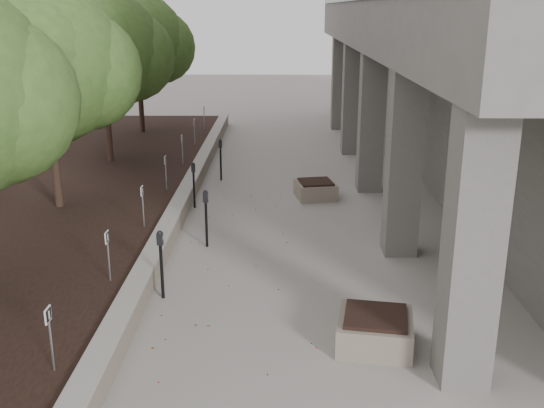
{
  "coord_description": "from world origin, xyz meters",
  "views": [
    {
      "loc": [
        0.76,
        -7.05,
        5.18
      ],
      "look_at": [
        0.6,
        5.6,
        1.23
      ],
      "focal_mm": 41.46,
      "sensor_mm": 36.0,
      "label": 1
    }
  ],
  "objects_px": {
    "parking_meter_4": "(194,185)",
    "planter_front": "(375,330)",
    "crabapple_tree_3": "(49,98)",
    "parking_meter_2": "(161,265)",
    "crabapple_tree_4": "(104,76)",
    "crabapple_tree_5": "(138,63)",
    "parking_meter_5": "(221,160)",
    "parking_meter_3": "(206,219)",
    "planter_back": "(316,189)"
  },
  "relations": [
    {
      "from": "parking_meter_4",
      "to": "parking_meter_2",
      "type": "bearing_deg",
      "value": -95.78
    },
    {
      "from": "planter_front",
      "to": "parking_meter_3",
      "type": "bearing_deg",
      "value": 126.24
    },
    {
      "from": "crabapple_tree_5",
      "to": "parking_meter_4",
      "type": "relative_size",
      "value": 4.3
    },
    {
      "from": "crabapple_tree_5",
      "to": "parking_meter_5",
      "type": "xyz_separation_m",
      "value": [
        3.71,
        -5.97,
        -2.46
      ]
    },
    {
      "from": "parking_meter_5",
      "to": "parking_meter_2",
      "type": "bearing_deg",
      "value": -93.77
    },
    {
      "from": "crabapple_tree_4",
      "to": "crabapple_tree_5",
      "type": "distance_m",
      "value": 5.0
    },
    {
      "from": "crabapple_tree_4",
      "to": "crabapple_tree_5",
      "type": "relative_size",
      "value": 1.0
    },
    {
      "from": "crabapple_tree_3",
      "to": "parking_meter_4",
      "type": "distance_m",
      "value": 4.26
    },
    {
      "from": "parking_meter_2",
      "to": "planter_back",
      "type": "height_order",
      "value": "parking_meter_2"
    },
    {
      "from": "crabapple_tree_3",
      "to": "crabapple_tree_4",
      "type": "xyz_separation_m",
      "value": [
        0.0,
        5.0,
        0.0
      ]
    },
    {
      "from": "crabapple_tree_4",
      "to": "parking_meter_3",
      "type": "height_order",
      "value": "crabapple_tree_4"
    },
    {
      "from": "planter_front",
      "to": "crabapple_tree_4",
      "type": "bearing_deg",
      "value": 122.64
    },
    {
      "from": "parking_meter_3",
      "to": "parking_meter_5",
      "type": "height_order",
      "value": "parking_meter_3"
    },
    {
      "from": "parking_meter_3",
      "to": "parking_meter_2",
      "type": "bearing_deg",
      "value": -99.03
    },
    {
      "from": "parking_meter_3",
      "to": "crabapple_tree_3",
      "type": "bearing_deg",
      "value": 158.31
    },
    {
      "from": "crabapple_tree_3",
      "to": "parking_meter_2",
      "type": "height_order",
      "value": "crabapple_tree_3"
    },
    {
      "from": "crabapple_tree_3",
      "to": "crabapple_tree_5",
      "type": "relative_size",
      "value": 1.0
    },
    {
      "from": "crabapple_tree_5",
      "to": "planter_back",
      "type": "relative_size",
      "value": 5.1
    },
    {
      "from": "crabapple_tree_5",
      "to": "parking_meter_3",
      "type": "xyz_separation_m",
      "value": [
        3.91,
        -11.73,
        -2.45
      ]
    },
    {
      "from": "crabapple_tree_3",
      "to": "parking_meter_4",
      "type": "height_order",
      "value": "crabapple_tree_3"
    },
    {
      "from": "crabapple_tree_5",
      "to": "planter_back",
      "type": "bearing_deg",
      "value": -50.03
    },
    {
      "from": "planter_front",
      "to": "planter_back",
      "type": "relative_size",
      "value": 1.1
    },
    {
      "from": "crabapple_tree_4",
      "to": "planter_front",
      "type": "distance_m",
      "value": 13.45
    },
    {
      "from": "parking_meter_4",
      "to": "planter_back",
      "type": "xyz_separation_m",
      "value": [
        3.33,
        0.98,
        -0.38
      ]
    },
    {
      "from": "parking_meter_2",
      "to": "parking_meter_4",
      "type": "relative_size",
      "value": 1.06
    },
    {
      "from": "crabapple_tree_3",
      "to": "parking_meter_4",
      "type": "relative_size",
      "value": 4.3
    },
    {
      "from": "crabapple_tree_3",
      "to": "crabapple_tree_5",
      "type": "xyz_separation_m",
      "value": [
        0.0,
        10.0,
        0.0
      ]
    },
    {
      "from": "parking_meter_2",
      "to": "parking_meter_5",
      "type": "distance_m",
      "value": 8.42
    },
    {
      "from": "parking_meter_4",
      "to": "parking_meter_5",
      "type": "bearing_deg",
      "value": 73.68
    },
    {
      "from": "crabapple_tree_3",
      "to": "planter_front",
      "type": "height_order",
      "value": "crabapple_tree_3"
    },
    {
      "from": "parking_meter_4",
      "to": "planter_back",
      "type": "distance_m",
      "value": 3.49
    },
    {
      "from": "crabapple_tree_3",
      "to": "planter_back",
      "type": "bearing_deg",
      "value": 18.08
    },
    {
      "from": "parking_meter_3",
      "to": "crabapple_tree_4",
      "type": "bearing_deg",
      "value": 122.34
    },
    {
      "from": "parking_meter_3",
      "to": "parking_meter_4",
      "type": "relative_size",
      "value": 1.06
    },
    {
      "from": "parking_meter_3",
      "to": "planter_back",
      "type": "distance_m",
      "value": 4.73
    },
    {
      "from": "parking_meter_4",
      "to": "planter_back",
      "type": "height_order",
      "value": "parking_meter_4"
    },
    {
      "from": "crabapple_tree_5",
      "to": "parking_meter_4",
      "type": "distance_m",
      "value": 9.74
    },
    {
      "from": "parking_meter_2",
      "to": "crabapple_tree_5",
      "type": "bearing_deg",
      "value": 106.14
    },
    {
      "from": "parking_meter_2",
      "to": "parking_meter_3",
      "type": "bearing_deg",
      "value": 81.7
    },
    {
      "from": "planter_back",
      "to": "parking_meter_4",
      "type": "bearing_deg",
      "value": -163.58
    },
    {
      "from": "planter_back",
      "to": "parking_meter_3",
      "type": "bearing_deg",
      "value": -124.55
    },
    {
      "from": "parking_meter_4",
      "to": "planter_front",
      "type": "xyz_separation_m",
      "value": [
        3.84,
        -7.23,
        -0.36
      ]
    },
    {
      "from": "parking_meter_2",
      "to": "parking_meter_5",
      "type": "height_order",
      "value": "parking_meter_2"
    },
    {
      "from": "crabapple_tree_5",
      "to": "parking_meter_5",
      "type": "bearing_deg",
      "value": -58.14
    },
    {
      "from": "crabapple_tree_4",
      "to": "crabapple_tree_3",
      "type": "bearing_deg",
      "value": -90.0
    },
    {
      "from": "crabapple_tree_5",
      "to": "planter_back",
      "type": "height_order",
      "value": "crabapple_tree_5"
    },
    {
      "from": "parking_meter_5",
      "to": "crabapple_tree_4",
      "type": "bearing_deg",
      "value": 163.78
    },
    {
      "from": "parking_meter_5",
      "to": "planter_front",
      "type": "height_order",
      "value": "parking_meter_5"
    },
    {
      "from": "crabapple_tree_4",
      "to": "parking_meter_5",
      "type": "height_order",
      "value": "crabapple_tree_4"
    },
    {
      "from": "parking_meter_3",
      "to": "planter_back",
      "type": "relative_size",
      "value": 1.25
    }
  ]
}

